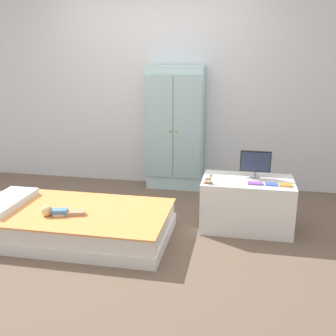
{
  "coord_description": "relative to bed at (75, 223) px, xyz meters",
  "views": [
    {
      "loc": [
        1.1,
        -3.39,
        1.7
      ],
      "look_at": [
        0.38,
        0.36,
        0.57
      ],
      "focal_mm": 41.95,
      "sensor_mm": 36.0,
      "label": 1
    }
  ],
  "objects": [
    {
      "name": "wardrobe",
      "position": [
        0.69,
        1.58,
        0.64
      ],
      "size": [
        0.7,
        0.3,
        1.55
      ],
      "color": "silver",
      "rests_on": "ground_plane"
    },
    {
      "name": "book_blue",
      "position": [
        1.82,
        0.39,
        0.38
      ],
      "size": [
        0.12,
        0.08,
        0.01
      ],
      "primitive_type": "cube",
      "color": "blue",
      "rests_on": "tv_stand"
    },
    {
      "name": "back_wall",
      "position": [
        0.42,
        1.76,
        1.22
      ],
      "size": [
        6.4,
        0.05,
        2.7
      ],
      "primitive_type": "cube",
      "color": "silver",
      "rests_on": "ground_plane"
    },
    {
      "name": "tv_monitor",
      "position": [
        1.67,
        0.6,
        0.53
      ],
      "size": [
        0.3,
        0.1,
        0.27
      ],
      "color": "#99999E",
      "rests_on": "tv_stand"
    },
    {
      "name": "pillow",
      "position": [
        -0.7,
        0.0,
        0.17
      ],
      "size": [
        0.32,
        0.69,
        0.06
      ],
      "primitive_type": "cube",
      "color": "silver",
      "rests_on": "bed"
    },
    {
      "name": "ground_plane",
      "position": [
        0.42,
        0.18,
        -0.14
      ],
      "size": [
        10.0,
        10.0,
        0.02
      ],
      "primitive_type": "cube",
      "color": "brown"
    },
    {
      "name": "rocking_horse_toy",
      "position": [
        1.24,
        0.31,
        0.42
      ],
      "size": [
        0.08,
        0.04,
        0.1
      ],
      "color": "#8E6642",
      "rests_on": "tv_stand"
    },
    {
      "name": "bed",
      "position": [
        0.0,
        0.0,
        0.0
      ],
      "size": [
        1.8,
        0.96,
        0.27
      ],
      "color": "white",
      "rests_on": "ground_plane"
    },
    {
      "name": "tv_stand",
      "position": [
        1.6,
        0.51,
        0.12
      ],
      "size": [
        0.88,
        0.53,
        0.51
      ],
      "primitive_type": "cube",
      "color": "white",
      "rests_on": "ground_plane"
    },
    {
      "name": "book_purple",
      "position": [
        1.67,
        0.39,
        0.38
      ],
      "size": [
        0.14,
        0.08,
        0.01
      ],
      "primitive_type": "cube",
      "color": "#8E51B2",
      "rests_on": "tv_stand"
    },
    {
      "name": "book_orange",
      "position": [
        1.95,
        0.39,
        0.38
      ],
      "size": [
        0.11,
        0.09,
        0.02
      ],
      "primitive_type": "cube",
      "color": "orange",
      "rests_on": "tv_stand"
    },
    {
      "name": "doll",
      "position": [
        -0.11,
        -0.15,
        0.17
      ],
      "size": [
        0.39,
        0.17,
        0.1
      ],
      "color": "#4C84C6",
      "rests_on": "bed"
    }
  ]
}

